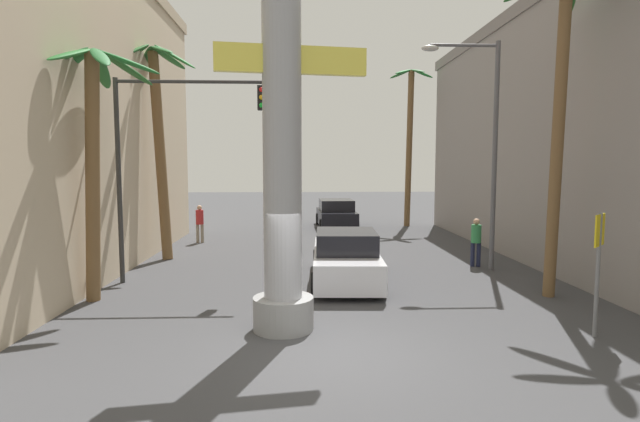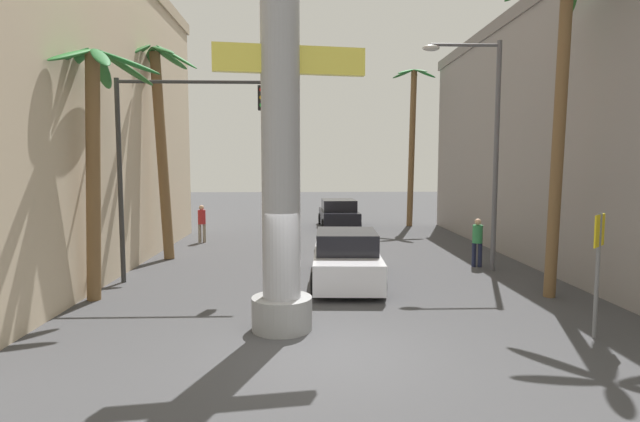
% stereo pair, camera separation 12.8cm
% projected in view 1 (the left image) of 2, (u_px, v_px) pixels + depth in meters
% --- Properties ---
extents(ground_plane, '(90.35, 90.35, 0.00)m').
position_uv_depth(ground_plane, '(314.00, 256.00, 19.12)').
color(ground_plane, '#424244').
extents(building_right, '(6.63, 23.65, 9.32)m').
position_uv_depth(building_right, '(620.00, 131.00, 17.28)').
color(building_right, gray).
rests_on(building_right, ground).
extents(neon_sign_pole, '(3.42, 1.28, 11.10)m').
position_uv_depth(neon_sign_pole, '(282.00, 83.00, 10.11)').
color(neon_sign_pole, '#9E9EA3').
rests_on(neon_sign_pole, ground).
extents(street_lamp, '(2.56, 0.28, 7.43)m').
position_uv_depth(street_lamp, '(484.00, 134.00, 16.15)').
color(street_lamp, '#59595E').
rests_on(street_lamp, ground).
extents(crossing_sign, '(0.47, 0.47, 2.53)m').
position_uv_depth(crossing_sign, '(598.00, 256.00, 9.98)').
color(crossing_sign, slate).
rests_on(crossing_sign, ground).
extents(traffic_light_mast, '(4.98, 0.32, 5.97)m').
position_uv_depth(traffic_light_mast, '(170.00, 140.00, 14.47)').
color(traffic_light_mast, '#333333').
rests_on(traffic_light_mast, ground).
extents(car_lead, '(2.19, 5.18, 1.56)m').
position_uv_depth(car_lead, '(346.00, 258.00, 14.89)').
color(car_lead, black).
rests_on(car_lead, ground).
extents(car_far, '(2.16, 4.47, 1.56)m').
position_uv_depth(car_far, '(336.00, 214.00, 27.80)').
color(car_far, black).
rests_on(car_far, ground).
extents(palm_tree_near_right, '(3.43, 3.23, 8.49)m').
position_uv_depth(palm_tree_near_right, '(563.00, 80.00, 12.60)').
color(palm_tree_near_right, brown).
rests_on(palm_tree_near_right, ground).
extents(palm_tree_mid_left, '(3.27, 3.01, 7.79)m').
position_uv_depth(palm_tree_mid_left, '(158.00, 128.00, 18.10)').
color(palm_tree_mid_left, brown).
rests_on(palm_tree_mid_left, ground).
extents(palm_tree_near_left, '(3.12, 3.14, 6.43)m').
position_uv_depth(palm_tree_near_left, '(93.00, 133.00, 12.43)').
color(palm_tree_near_left, brown).
rests_on(palm_tree_near_left, ground).
extents(palm_tree_far_right, '(2.42, 2.47, 8.83)m').
position_uv_depth(palm_tree_far_right, '(410.00, 133.00, 27.99)').
color(palm_tree_far_right, brown).
rests_on(palm_tree_far_right, ground).
extents(pedestrian_mid_right, '(0.42, 0.42, 1.66)m').
position_uv_depth(pedestrian_mid_right, '(476.00, 239.00, 17.05)').
color(pedestrian_mid_right, '#1E233F').
rests_on(pedestrian_mid_right, ground).
extents(pedestrian_far_left, '(0.37, 0.37, 1.69)m').
position_uv_depth(pedestrian_far_left, '(200.00, 221.00, 22.28)').
color(pedestrian_far_left, gray).
rests_on(pedestrian_far_left, ground).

